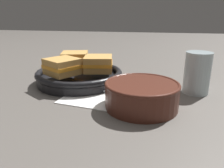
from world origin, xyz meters
The scene contains 9 objects.
ground_plane centered at (0.00, 0.00, 0.00)m, with size 4.00×4.00×0.00m, color #56514C.
napkin centered at (-0.02, 0.00, 0.00)m, with size 0.25×0.22×0.00m.
soup_bowl centered at (0.07, -0.06, 0.04)m, with size 0.17×0.17×0.06m.
spoon centered at (0.01, -0.01, 0.01)m, with size 0.15×0.10×0.01m.
skillet centered at (-0.14, 0.10, 0.02)m, with size 0.34×0.30×0.04m.
sandwich_near_left centered at (-0.07, 0.10, 0.06)m, with size 0.10×0.10×0.05m.
sandwich_near_right centered at (-0.17, 0.15, 0.06)m, with size 0.11×0.11×0.05m.
sandwich_far_left centered at (-0.17, 0.04, 0.06)m, with size 0.12×0.12×0.05m.
drinking_glass centered at (0.21, 0.07, 0.06)m, with size 0.07×0.07×0.11m.
Camera 1 is at (0.09, -0.54, 0.21)m, focal length 35.00 mm.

